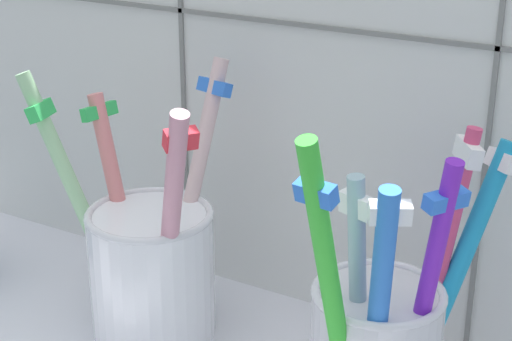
% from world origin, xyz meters
% --- Properties ---
extents(tile_wall_back, '(0.64, 0.02, 0.45)m').
position_xyz_m(tile_wall_back, '(0.00, 0.12, 0.22)').
color(tile_wall_back, silver).
rests_on(tile_wall_back, ground).
extents(toothbrush_cup_left, '(0.14, 0.11, 0.17)m').
position_xyz_m(toothbrush_cup_left, '(-0.08, 0.03, 0.07)').
color(toothbrush_cup_left, white).
rests_on(toothbrush_cup_left, counter_slab).
extents(toothbrush_cup_right, '(0.09, 0.14, 0.18)m').
position_xyz_m(toothbrush_cup_right, '(0.08, 0.03, 0.07)').
color(toothbrush_cup_right, silver).
rests_on(toothbrush_cup_right, counter_slab).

